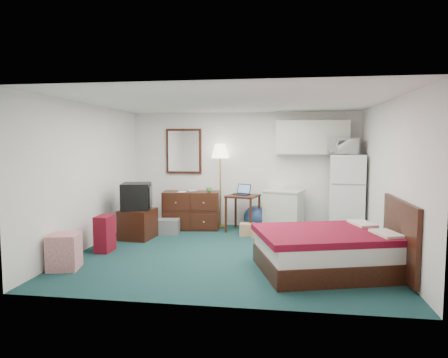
% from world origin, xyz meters
% --- Properties ---
extents(floor, '(5.00, 4.50, 0.01)m').
position_xyz_m(floor, '(0.00, 0.00, 0.00)').
color(floor, '#173536').
rests_on(floor, ground).
extents(ceiling, '(5.00, 4.50, 0.01)m').
position_xyz_m(ceiling, '(0.00, 0.00, 2.50)').
color(ceiling, white).
rests_on(ceiling, walls).
extents(walls, '(5.01, 4.51, 2.50)m').
position_xyz_m(walls, '(0.00, 0.00, 1.25)').
color(walls, white).
rests_on(walls, floor).
extents(mirror, '(0.80, 0.06, 1.00)m').
position_xyz_m(mirror, '(-1.35, 2.22, 1.65)').
color(mirror, white).
rests_on(mirror, walls).
extents(upper_cabinets, '(1.50, 0.35, 0.70)m').
position_xyz_m(upper_cabinets, '(1.45, 2.08, 1.95)').
color(upper_cabinets, silver).
rests_on(upper_cabinets, walls).
extents(headboard, '(0.06, 1.56, 1.00)m').
position_xyz_m(headboard, '(2.46, -0.80, 0.55)').
color(headboard, black).
rests_on(headboard, walls).
extents(dresser, '(1.23, 0.67, 0.80)m').
position_xyz_m(dresser, '(-1.07, 1.72, 0.40)').
color(dresser, black).
rests_on(dresser, floor).
extents(floor_lamp, '(0.50, 0.50, 1.82)m').
position_xyz_m(floor_lamp, '(-0.50, 2.05, 0.91)').
color(floor_lamp, gold).
rests_on(floor_lamp, floor).
extents(desk, '(0.73, 0.73, 0.76)m').
position_xyz_m(desk, '(0.04, 1.67, 0.38)').
color(desk, black).
rests_on(desk, floor).
extents(exercise_ball, '(0.60, 0.60, 0.50)m').
position_xyz_m(exercise_ball, '(0.28, 1.94, 0.25)').
color(exercise_ball, navy).
rests_on(exercise_ball, floor).
extents(kitchen_counter, '(0.88, 0.77, 0.82)m').
position_xyz_m(kitchen_counter, '(0.88, 1.91, 0.41)').
color(kitchen_counter, silver).
rests_on(kitchen_counter, floor).
extents(fridge, '(0.71, 0.71, 1.60)m').
position_xyz_m(fridge, '(2.13, 1.73, 0.80)').
color(fridge, white).
rests_on(fridge, floor).
extents(bed, '(2.13, 1.86, 0.58)m').
position_xyz_m(bed, '(1.46, -0.80, 0.29)').
color(bed, '#59050C').
rests_on(bed, floor).
extents(tv_stand, '(0.63, 0.68, 0.57)m').
position_xyz_m(tv_stand, '(-1.89, 0.72, 0.28)').
color(tv_stand, black).
rests_on(tv_stand, floor).
extents(suitcase, '(0.24, 0.38, 0.61)m').
position_xyz_m(suitcase, '(-2.11, -0.25, 0.31)').
color(suitcase, maroon).
rests_on(suitcase, floor).
extents(retail_box, '(0.49, 0.49, 0.52)m').
position_xyz_m(retail_box, '(-2.28, -1.24, 0.26)').
color(retail_box, silver).
rests_on(retail_box, floor).
extents(file_bin, '(0.46, 0.37, 0.30)m').
position_xyz_m(file_bin, '(-1.42, 1.19, 0.15)').
color(file_bin, slate).
rests_on(file_bin, floor).
extents(cardboard_box_a, '(0.29, 0.25, 0.24)m').
position_xyz_m(cardboard_box_a, '(0.17, 1.27, 0.12)').
color(cardboard_box_a, '#AF834F').
rests_on(cardboard_box_a, floor).
extents(cardboard_box_b, '(0.24, 0.27, 0.25)m').
position_xyz_m(cardboard_box_b, '(0.38, 1.15, 0.12)').
color(cardboard_box_b, '#AF834F').
rests_on(cardboard_box_b, floor).
extents(laptop, '(0.39, 0.36, 0.21)m').
position_xyz_m(laptop, '(0.00, 1.69, 0.86)').
color(laptop, black).
rests_on(laptop, desk).
extents(crt_tv, '(0.65, 0.69, 0.50)m').
position_xyz_m(crt_tv, '(-1.92, 0.73, 0.82)').
color(crt_tv, black).
rests_on(crt_tv, tv_stand).
extents(microwave, '(0.61, 0.36, 0.40)m').
position_xyz_m(microwave, '(2.04, 1.78, 1.80)').
color(microwave, white).
rests_on(microwave, fridge).
extents(book_a, '(0.17, 0.03, 0.24)m').
position_xyz_m(book_a, '(-1.32, 1.59, 0.92)').
color(book_a, '#AF834F').
rests_on(book_a, dresser).
extents(book_b, '(0.17, 0.08, 0.23)m').
position_xyz_m(book_b, '(-1.15, 1.75, 0.92)').
color(book_b, '#AF834F').
rests_on(book_b, dresser).
extents(mug, '(0.15, 0.14, 0.12)m').
position_xyz_m(mug, '(-0.68, 1.67, 0.86)').
color(mug, green).
rests_on(mug, dresser).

